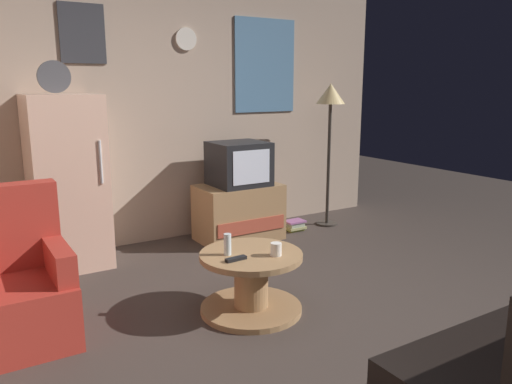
# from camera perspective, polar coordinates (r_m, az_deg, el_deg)

# --- Properties ---
(ground_plane) EXTENTS (12.00, 12.00, 0.00)m
(ground_plane) POSITION_cam_1_polar(r_m,az_deg,el_deg) (3.44, 6.61, -15.28)
(ground_plane) COLOR #3D332D
(wall_with_art) EXTENTS (5.20, 0.12, 2.72)m
(wall_with_art) POSITION_cam_1_polar(r_m,az_deg,el_deg) (5.20, -10.02, 9.61)
(wall_with_art) COLOR tan
(wall_with_art) RESTS_ON ground_plane
(fridge) EXTENTS (0.60, 0.62, 1.77)m
(fridge) POSITION_cam_1_polar(r_m,az_deg,el_deg) (4.63, -20.70, 1.09)
(fridge) COLOR beige
(fridge) RESTS_ON ground_plane
(tv_stand) EXTENTS (0.84, 0.53, 0.57)m
(tv_stand) POSITION_cam_1_polar(r_m,az_deg,el_deg) (5.18, -1.98, -2.32)
(tv_stand) COLOR #9E754C
(tv_stand) RESTS_ON ground_plane
(crt_tv) EXTENTS (0.54, 0.51, 0.44)m
(crt_tv) POSITION_cam_1_polar(r_m,az_deg,el_deg) (5.07, -1.97, 3.24)
(crt_tv) COLOR black
(crt_tv) RESTS_ON tv_stand
(standing_lamp) EXTENTS (0.32, 0.32, 1.59)m
(standing_lamp) POSITION_cam_1_polar(r_m,az_deg,el_deg) (5.63, 8.46, 9.77)
(standing_lamp) COLOR #332D28
(standing_lamp) RESTS_ON ground_plane
(coffee_table) EXTENTS (0.72, 0.72, 0.43)m
(coffee_table) POSITION_cam_1_polar(r_m,az_deg,el_deg) (3.58, -0.56, -10.23)
(coffee_table) COLOR #9E754C
(coffee_table) RESTS_ON ground_plane
(wine_glass) EXTENTS (0.05, 0.05, 0.15)m
(wine_glass) POSITION_cam_1_polar(r_m,az_deg,el_deg) (3.45, -3.26, -5.97)
(wine_glass) COLOR silver
(wine_glass) RESTS_ON coffee_table
(mug_ceramic_white) EXTENTS (0.08, 0.08, 0.09)m
(mug_ceramic_white) POSITION_cam_1_polar(r_m,az_deg,el_deg) (3.44, 2.30, -6.53)
(mug_ceramic_white) COLOR silver
(mug_ceramic_white) RESTS_ON coffee_table
(remote_control) EXTENTS (0.15, 0.05, 0.02)m
(remote_control) POSITION_cam_1_polar(r_m,az_deg,el_deg) (3.36, -2.30, -7.61)
(remote_control) COLOR black
(remote_control) RESTS_ON coffee_table
(armchair) EXTENTS (0.68, 0.68, 0.96)m
(armchair) POSITION_cam_1_polar(r_m,az_deg,el_deg) (3.51, -26.13, -9.87)
(armchair) COLOR #A52D23
(armchair) RESTS_ON ground_plane
(book_stack) EXTENTS (0.22, 0.17, 0.11)m
(book_stack) POSITION_cam_1_polar(r_m,az_deg,el_deg) (5.55, 4.41, -3.81)
(book_stack) COLOR olive
(book_stack) RESTS_ON ground_plane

